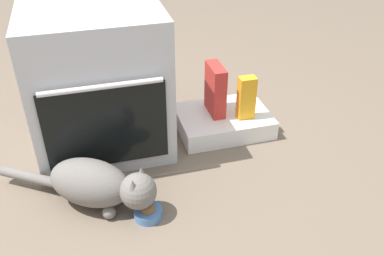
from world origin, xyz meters
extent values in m
plane|color=#6B5B4C|center=(0.00, 0.00, 0.00)|extent=(8.00, 8.00, 0.00)
cube|color=#B7BABF|center=(0.04, 0.42, 0.37)|extent=(0.66, 0.57, 0.74)
cube|color=black|center=(0.04, 0.13, 0.28)|extent=(0.56, 0.01, 0.41)
cylinder|color=silver|center=(0.04, 0.10, 0.50)|extent=(0.52, 0.02, 0.02)
cube|color=white|center=(0.69, 0.37, 0.05)|extent=(0.50, 0.37, 0.10)
cylinder|color=#4C7AB7|center=(0.15, -0.20, 0.02)|extent=(0.12, 0.12, 0.04)
sphere|color=brown|center=(0.15, -0.20, 0.03)|extent=(0.07, 0.07, 0.07)
ellipsoid|color=slate|center=(-0.07, -0.05, 0.12)|extent=(0.43, 0.38, 0.21)
sphere|color=slate|center=(0.12, -0.18, 0.14)|extent=(0.16, 0.16, 0.16)
cone|color=slate|center=(0.15, -0.14, 0.20)|extent=(0.06, 0.06, 0.07)
cone|color=slate|center=(0.10, -0.21, 0.20)|extent=(0.06, 0.06, 0.07)
cylinder|color=slate|center=(-0.33, 0.13, 0.07)|extent=(0.29, 0.22, 0.05)
sphere|color=slate|center=(0.06, -0.06, 0.03)|extent=(0.06, 0.06, 0.06)
sphere|color=slate|center=(-0.01, -0.16, 0.03)|extent=(0.06, 0.06, 0.06)
cube|color=orange|center=(0.79, 0.30, 0.22)|extent=(0.09, 0.06, 0.24)
cube|color=#B72D28|center=(0.65, 0.40, 0.24)|extent=(0.07, 0.18, 0.28)
camera|label=1|loc=(-0.02, -1.53, 1.34)|focal=39.77mm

